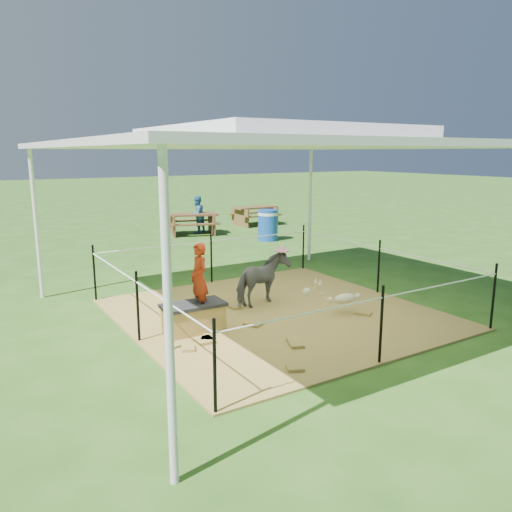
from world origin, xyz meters
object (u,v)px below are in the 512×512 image
woman (199,271)px  picnic_table_near (192,224)px  green_bottle (170,341)px  pony (262,280)px  distant_person (197,214)px  straw_bale (194,319)px  trash_barrel (268,225)px  foal (345,297)px  picnic_table_far (255,216)px

woman → picnic_table_near: woman is taller
green_bottle → picnic_table_near: bearing=63.4°
pony → picnic_table_near: pony is taller
distant_person → straw_bale: bearing=39.7°
woman → trash_barrel: (5.01, 5.86, -0.45)m
foal → picnic_table_far: 10.12m
pony → straw_bale: bearing=92.2°
straw_bale → green_bottle: straw_bale is taller
straw_bale → pony: 1.64m
trash_barrel → straw_bale: bearing=-131.1°
foal → distant_person: (1.56, 8.71, 0.29)m
green_bottle → foal: size_ratio=0.24×
distant_person → picnic_table_far: bearing=168.0°
straw_bale → distant_person: size_ratio=0.70×
woman → picnic_table_far: size_ratio=0.64×
picnic_table_near → picnic_table_far: picnic_table_near is taller
pony → picnic_table_near: (2.17, 7.46, -0.13)m
picnic_table_far → pony: bearing=-122.0°
straw_bale → picnic_table_near: size_ratio=0.53×
straw_bale → picnic_table_near: (3.69, 8.02, 0.11)m
straw_bale → foal: size_ratio=0.85×
foal → picnic_table_far: bearing=71.1°
woman → picnic_table_far: woman is taller
foal → distant_person: 8.85m
straw_bale → foal: 2.44m
straw_bale → foal: foal is taller
foal → woman: bearing=172.1°
trash_barrel → distant_person: distant_person is taller
straw_bale → woman: woman is taller
straw_bale → distant_person: bearing=64.3°
foal → picnic_table_near: picnic_table_near is taller
foal → picnic_table_near: (1.31, 8.54, 0.03)m
picnic_table_far → distant_person: size_ratio=1.31×
foal → distant_person: size_ratio=0.82×
straw_bale → pony: bearing=20.2°
pony → distant_person: bearing=-35.6°
green_bottle → foal: 2.94m
woman → foal: woman is taller
woman → pony: (1.42, 0.56, -0.44)m
trash_barrel → picnic_table_near: 2.59m
pony → foal: bearing=-159.3°
foal → distant_person: distant_person is taller
picnic_table_near → distant_person: size_ratio=1.32×
pony → distant_person: distant_person is taller
green_bottle → picnic_table_far: 11.57m
distant_person → pony: bearing=47.8°
straw_bale → woman: (0.10, -0.00, 0.69)m
straw_bale → distant_person: distant_person is taller
straw_bale → trash_barrel: (5.11, 5.86, 0.23)m
straw_bale → foal: (2.39, -0.52, 0.09)m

